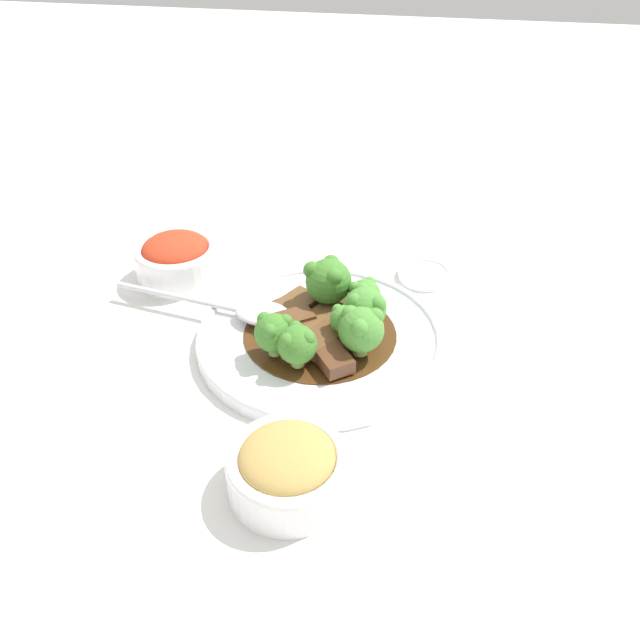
% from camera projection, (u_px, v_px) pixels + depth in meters
% --- Properties ---
extents(ground_plane, '(4.00, 4.00, 0.00)m').
position_uv_depth(ground_plane, '(320.00, 343.00, 0.73)').
color(ground_plane, white).
extents(main_plate, '(0.29, 0.29, 0.02)m').
position_uv_depth(main_plate, '(320.00, 337.00, 0.73)').
color(main_plate, white).
rests_on(main_plate, ground_plane).
extents(beef_strip_0, '(0.06, 0.06, 0.02)m').
position_uv_depth(beef_strip_0, '(332.00, 357.00, 0.67)').
color(beef_strip_0, '#56331E').
rests_on(beef_strip_0, main_plate).
extents(beef_strip_1, '(0.07, 0.06, 0.01)m').
position_uv_depth(beef_strip_1, '(321.00, 317.00, 0.73)').
color(beef_strip_1, brown).
rests_on(beef_strip_1, main_plate).
extents(beef_strip_2, '(0.06, 0.07, 0.01)m').
position_uv_depth(beef_strip_2, '(287.00, 323.00, 0.72)').
color(beef_strip_2, brown).
rests_on(beef_strip_2, main_plate).
extents(beef_strip_3, '(0.07, 0.06, 0.01)m').
position_uv_depth(beef_strip_3, '(296.00, 303.00, 0.76)').
color(beef_strip_3, brown).
rests_on(beef_strip_3, main_plate).
extents(beef_strip_4, '(0.06, 0.06, 0.02)m').
position_uv_depth(beef_strip_4, '(321.00, 340.00, 0.69)').
color(beef_strip_4, brown).
rests_on(beef_strip_4, main_plate).
extents(broccoli_floret_0, '(0.04, 0.04, 0.05)m').
position_uv_depth(broccoli_floret_0, '(274.00, 332.00, 0.67)').
color(broccoli_floret_0, '#8EB756').
rests_on(broccoli_floret_0, main_plate).
extents(broccoli_floret_1, '(0.04, 0.04, 0.04)m').
position_uv_depth(broccoli_floret_1, '(365.00, 295.00, 0.74)').
color(broccoli_floret_1, '#8EB756').
rests_on(broccoli_floret_1, main_plate).
extents(broccoli_floret_2, '(0.05, 0.05, 0.06)m').
position_uv_depth(broccoli_floret_2, '(365.00, 308.00, 0.70)').
color(broccoli_floret_2, '#7FA84C').
rests_on(broccoli_floret_2, main_plate).
extents(broccoli_floret_3, '(0.05, 0.05, 0.06)m').
position_uv_depth(broccoli_floret_3, '(361.00, 329.00, 0.67)').
color(broccoli_floret_3, '#7FA84C').
rests_on(broccoli_floret_3, main_plate).
extents(broccoli_floret_4, '(0.06, 0.06, 0.06)m').
position_uv_depth(broccoli_floret_4, '(326.00, 280.00, 0.74)').
color(broccoli_floret_4, '#8EB756').
rests_on(broccoli_floret_4, main_plate).
extents(broccoli_floret_5, '(0.04, 0.04, 0.05)m').
position_uv_depth(broccoli_floret_5, '(297.00, 344.00, 0.66)').
color(broccoli_floret_5, '#8EB756').
rests_on(broccoli_floret_5, main_plate).
extents(broccoli_floret_6, '(0.03, 0.03, 0.05)m').
position_uv_depth(broccoli_floret_6, '(345.00, 319.00, 0.69)').
color(broccoli_floret_6, '#7FA84C').
rests_on(broccoli_floret_6, main_plate).
extents(serving_spoon, '(0.06, 0.24, 0.01)m').
position_uv_depth(serving_spoon, '(250.00, 311.00, 0.74)').
color(serving_spoon, silver).
rests_on(serving_spoon, main_plate).
extents(side_bowl_kimchi, '(0.11, 0.11, 0.06)m').
position_uv_depth(side_bowl_kimchi, '(177.00, 258.00, 0.83)').
color(side_bowl_kimchi, white).
rests_on(side_bowl_kimchi, ground_plane).
extents(side_bowl_appetizer, '(0.11, 0.11, 0.06)m').
position_uv_depth(side_bowl_appetizer, '(288.00, 468.00, 0.55)').
color(side_bowl_appetizer, white).
rests_on(side_bowl_appetizer, ground_plane).
extents(sauce_dish, '(0.07, 0.07, 0.01)m').
position_uv_depth(sauce_dish, '(424.00, 274.00, 0.84)').
color(sauce_dish, white).
rests_on(sauce_dish, ground_plane).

